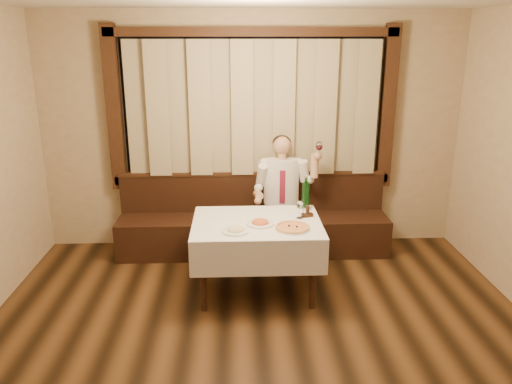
{
  "coord_description": "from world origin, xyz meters",
  "views": [
    {
      "loc": [
        -0.2,
        -2.9,
        2.51
      ],
      "look_at": [
        0.0,
        1.9,
        1.0
      ],
      "focal_mm": 35.0,
      "sensor_mm": 36.0,
      "label": 1
    }
  ],
  "objects_px": {
    "pasta_cream": "(235,228)",
    "green_bottle": "(306,195)",
    "banquette": "(253,226)",
    "dining_table": "(257,231)",
    "pasta_red": "(260,221)",
    "cruet_caddy": "(307,213)",
    "seated_man": "(283,187)",
    "pizza": "(292,228)"
  },
  "relations": [
    {
      "from": "pasta_cream",
      "to": "green_bottle",
      "type": "bearing_deg",
      "value": 39.7
    },
    {
      "from": "banquette",
      "to": "dining_table",
      "type": "distance_m",
      "value": 1.08
    },
    {
      "from": "pasta_red",
      "to": "pasta_cream",
      "type": "distance_m",
      "value": 0.3
    },
    {
      "from": "pasta_red",
      "to": "cruet_caddy",
      "type": "distance_m",
      "value": 0.52
    },
    {
      "from": "pasta_cream",
      "to": "seated_man",
      "type": "height_order",
      "value": "seated_man"
    },
    {
      "from": "banquette",
      "to": "seated_man",
      "type": "relative_size",
      "value": 2.26
    },
    {
      "from": "green_bottle",
      "to": "seated_man",
      "type": "bearing_deg",
      "value": 108.42
    },
    {
      "from": "pizza",
      "to": "seated_man",
      "type": "height_order",
      "value": "seated_man"
    },
    {
      "from": "pasta_red",
      "to": "cruet_caddy",
      "type": "height_order",
      "value": "cruet_caddy"
    },
    {
      "from": "pizza",
      "to": "pasta_cream",
      "type": "distance_m",
      "value": 0.54
    },
    {
      "from": "dining_table",
      "to": "pizza",
      "type": "height_order",
      "value": "pizza"
    },
    {
      "from": "dining_table",
      "to": "cruet_caddy",
      "type": "height_order",
      "value": "cruet_caddy"
    },
    {
      "from": "banquette",
      "to": "pasta_cream",
      "type": "xyz_separation_m",
      "value": [
        -0.21,
        -1.28,
        0.48
      ]
    },
    {
      "from": "banquette",
      "to": "pizza",
      "type": "height_order",
      "value": "banquette"
    },
    {
      "from": "pizza",
      "to": "pasta_red",
      "type": "distance_m",
      "value": 0.33
    },
    {
      "from": "dining_table",
      "to": "banquette",
      "type": "bearing_deg",
      "value": 90.0
    },
    {
      "from": "pizza",
      "to": "green_bottle",
      "type": "height_order",
      "value": "green_bottle"
    },
    {
      "from": "banquette",
      "to": "pasta_cream",
      "type": "bearing_deg",
      "value": -99.41
    },
    {
      "from": "pasta_red",
      "to": "pasta_cream",
      "type": "height_order",
      "value": "pasta_red"
    },
    {
      "from": "dining_table",
      "to": "pizza",
      "type": "relative_size",
      "value": 3.72
    },
    {
      "from": "dining_table",
      "to": "cruet_caddy",
      "type": "xyz_separation_m",
      "value": [
        0.52,
        0.12,
        0.15
      ]
    },
    {
      "from": "pasta_red",
      "to": "green_bottle",
      "type": "relative_size",
      "value": 0.77
    },
    {
      "from": "banquette",
      "to": "pasta_red",
      "type": "distance_m",
      "value": 1.2
    },
    {
      "from": "dining_table",
      "to": "pizza",
      "type": "distance_m",
      "value": 0.41
    },
    {
      "from": "dining_table",
      "to": "pasta_red",
      "type": "distance_m",
      "value": 0.17
    },
    {
      "from": "pizza",
      "to": "green_bottle",
      "type": "distance_m",
      "value": 0.62
    },
    {
      "from": "pizza",
      "to": "seated_man",
      "type": "xyz_separation_m",
      "value": [
        0.01,
        1.14,
        0.05
      ]
    },
    {
      "from": "pizza",
      "to": "pasta_red",
      "type": "xyz_separation_m",
      "value": [
        -0.3,
        0.13,
        0.02
      ]
    },
    {
      "from": "banquette",
      "to": "pasta_red",
      "type": "relative_size",
      "value": 11.7
    },
    {
      "from": "banquette",
      "to": "green_bottle",
      "type": "distance_m",
      "value": 1.04
    },
    {
      "from": "cruet_caddy",
      "to": "pizza",
      "type": "bearing_deg",
      "value": -136.11
    },
    {
      "from": "banquette",
      "to": "dining_table",
      "type": "bearing_deg",
      "value": -90.0
    },
    {
      "from": "green_bottle",
      "to": "pasta_red",
      "type": "bearing_deg",
      "value": -138.71
    },
    {
      "from": "banquette",
      "to": "pasta_red",
      "type": "xyz_separation_m",
      "value": [
        0.03,
        -1.1,
        0.48
      ]
    },
    {
      "from": "cruet_caddy",
      "to": "seated_man",
      "type": "bearing_deg",
      "value": 85.67
    },
    {
      "from": "pasta_cream",
      "to": "green_bottle",
      "type": "distance_m",
      "value": 0.97
    },
    {
      "from": "green_bottle",
      "to": "seated_man",
      "type": "height_order",
      "value": "seated_man"
    },
    {
      "from": "seated_man",
      "to": "dining_table",
      "type": "bearing_deg",
      "value": -109.98
    },
    {
      "from": "green_bottle",
      "to": "cruet_caddy",
      "type": "bearing_deg",
      "value": -93.15
    },
    {
      "from": "banquette",
      "to": "pasta_cream",
      "type": "relative_size",
      "value": 12.08
    },
    {
      "from": "dining_table",
      "to": "pasta_cream",
      "type": "distance_m",
      "value": 0.36
    },
    {
      "from": "seated_man",
      "to": "green_bottle",
      "type": "bearing_deg",
      "value": -71.58
    }
  ]
}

